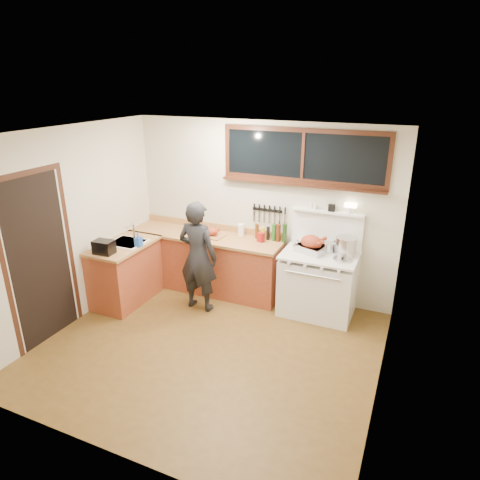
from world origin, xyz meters
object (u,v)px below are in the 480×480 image
at_px(vintage_stove, 318,282).
at_px(cutting_board, 212,233).
at_px(roast_turkey, 312,245).
at_px(man, 198,257).

distance_m(vintage_stove, cutting_board, 1.74).
distance_m(cutting_board, roast_turkey, 1.53).
bearing_deg(roast_turkey, cutting_board, 179.99).
height_order(man, cutting_board, man).
relative_size(man, cutting_board, 4.02).
relative_size(cutting_board, roast_turkey, 0.83).
distance_m(man, roast_turkey, 1.58).
relative_size(vintage_stove, roast_turkey, 3.29).
bearing_deg(cutting_board, man, -83.00).
xyz_separation_m(cutting_board, roast_turkey, (1.53, -0.00, 0.05)).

